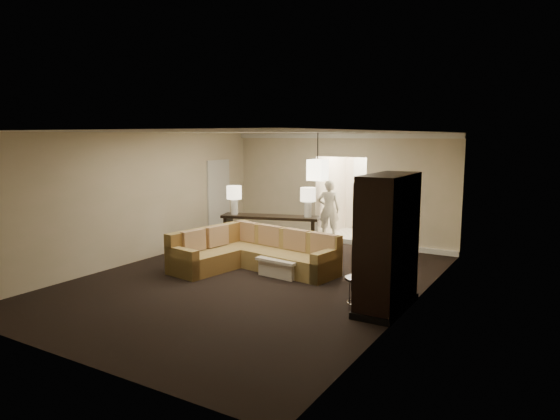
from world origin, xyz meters
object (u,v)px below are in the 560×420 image
Objects in this scene: person at (329,206)px; sectional_sofa at (253,253)px; console_table at (270,231)px; coffee_table at (287,265)px; armoire at (387,245)px; drink_table at (357,286)px.

sectional_sofa is at bearing 68.99° from person.
person reaches higher than console_table.
sectional_sofa is 3.67m from person.
coffee_table is 2.68m from armoire.
coffee_table is 2.28m from drink_table.
sectional_sofa is at bearing 164.22° from armoire.
console_table is (-1.24, 1.38, 0.34)m from coffee_table.
armoire reaches higher than person.
coffee_table is 1.89m from console_table.
console_table is at bearing 116.58° from sectional_sofa.
sectional_sofa is 6.14× the size of drink_table.
sectional_sofa is 0.80m from coffee_table.
sectional_sofa is 3.35m from armoire.
drink_table is (2.75, -1.10, 0.03)m from sectional_sofa.
sectional_sofa is 1.51m from console_table.
armoire is (3.15, -0.89, 0.70)m from sectional_sofa.
armoire is at bearing -50.35° from console_table.
person is (0.01, 3.63, 0.54)m from sectional_sofa.
person is at bearing 98.84° from sectional_sofa.
drink_table is 5.49m from person.
person is (-0.78, 3.58, 0.69)m from coffee_table.
console_table is (-0.45, 1.43, 0.19)m from sectional_sofa.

